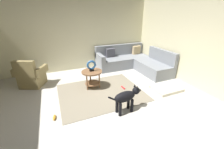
% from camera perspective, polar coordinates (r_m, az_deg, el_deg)
% --- Properties ---
extents(ground_plane, '(6.00, 6.00, 0.10)m').
position_cam_1_polar(ground_plane, '(3.57, -2.96, -13.57)').
color(ground_plane, beige).
extents(wall_back, '(6.00, 0.12, 2.70)m').
position_cam_1_polar(wall_back, '(5.77, -13.82, 15.23)').
color(wall_back, beige).
rests_on(wall_back, ground_plane).
extents(wall_right, '(0.12, 6.00, 2.70)m').
position_cam_1_polar(wall_right, '(4.79, 32.44, 10.84)').
color(wall_right, beige).
rests_on(wall_right, ground_plane).
extents(area_rug, '(2.30, 1.90, 0.01)m').
position_cam_1_polar(area_rug, '(4.14, -4.40, -7.09)').
color(area_rug, gray).
rests_on(area_rug, ground_plane).
extents(sectional_couch, '(2.20, 2.25, 0.88)m').
position_cam_1_polar(sectional_couch, '(5.85, 8.46, 5.03)').
color(sectional_couch, gray).
rests_on(sectional_couch, ground_plane).
extents(armchair, '(0.98, 0.88, 0.88)m').
position_cam_1_polar(armchair, '(4.99, -29.65, -0.68)').
color(armchair, olive).
rests_on(armchair, ground_plane).
extents(side_table, '(0.60, 0.60, 0.54)m').
position_cam_1_polar(side_table, '(4.25, -8.01, -0.17)').
color(side_table, brown).
rests_on(side_table, ground_plane).
extents(torus_sculpture, '(0.28, 0.08, 0.33)m').
position_cam_1_polar(torus_sculpture, '(4.14, -8.23, 3.57)').
color(torus_sculpture, black).
rests_on(torus_sculpture, side_table).
extents(dog_bed_mat, '(0.80, 0.60, 0.09)m').
position_cam_1_polar(dog_bed_mat, '(4.53, 20.94, -5.28)').
color(dog_bed_mat, beige).
rests_on(dog_bed_mat, ground_plane).
extents(dog, '(0.85, 0.27, 0.63)m').
position_cam_1_polar(dog, '(3.22, 5.80, -9.02)').
color(dog, black).
rests_on(dog, ground_plane).
extents(dog_toy_rope, '(0.06, 0.19, 0.05)m').
position_cam_1_polar(dog_toy_rope, '(4.33, 4.50, -5.28)').
color(dog_toy_rope, red).
rests_on(dog_toy_rope, ground_plane).
extents(dog_toy_bone, '(0.09, 0.19, 0.06)m').
position_cam_1_polar(dog_toy_bone, '(3.43, -22.06, -15.64)').
color(dog_toy_bone, orange).
rests_on(dog_toy_bone, ground_plane).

